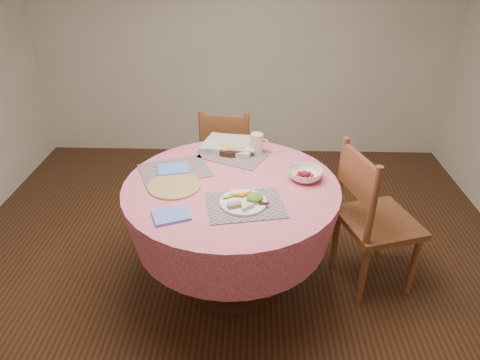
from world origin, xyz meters
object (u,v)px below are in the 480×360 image
(dining_table, at_px, (232,213))
(wicker_trivet, at_px, (174,186))
(bread_bowl, at_px, (233,148))
(fruit_bowl, at_px, (305,175))
(chair_back, at_px, (227,157))
(chair_right, at_px, (372,217))
(dinner_plate, at_px, (245,202))
(latte_mug, at_px, (257,143))

(dining_table, relative_size, wicker_trivet, 4.13)
(wicker_trivet, bearing_deg, dining_table, 6.22)
(dining_table, height_order, bread_bowl, bread_bowl)
(bread_bowl, xyz_separation_m, fruit_bowl, (0.43, -0.33, -0.01))
(chair_back, height_order, bread_bowl, chair_back)
(chair_right, height_order, chair_back, chair_right)
(dining_table, relative_size, chair_right, 1.29)
(dining_table, xyz_separation_m, dinner_plate, (0.08, -0.21, 0.22))
(latte_mug, bearing_deg, chair_right, -26.13)
(chair_right, relative_size, dinner_plate, 3.80)
(latte_mug, height_order, fruit_bowl, latte_mug)
(bread_bowl, bearing_deg, wicker_trivet, -125.30)
(chair_back, bearing_deg, chair_right, 143.76)
(chair_back, distance_m, wicker_trivet, 1.01)
(chair_back, xyz_separation_m, fruit_bowl, (0.50, -0.83, 0.32))
(dining_table, distance_m, bread_bowl, 0.47)
(chair_right, xyz_separation_m, latte_mug, (-0.70, 0.34, 0.32))
(latte_mug, bearing_deg, dining_table, -110.27)
(fruit_bowl, bearing_deg, dining_table, -170.04)
(chair_right, height_order, dinner_plate, chair_right)
(dining_table, distance_m, chair_back, 0.91)
(dining_table, distance_m, dinner_plate, 0.31)
(chair_back, height_order, dinner_plate, chair_back)
(chair_back, xyz_separation_m, dinner_plate, (0.16, -1.12, 0.31))
(bread_bowl, bearing_deg, latte_mug, -2.00)
(bread_bowl, bearing_deg, dinner_plate, -81.80)
(wicker_trivet, height_order, fruit_bowl, fruit_bowl)
(dining_table, xyz_separation_m, chair_back, (-0.08, 0.91, -0.09))
(dinner_plate, bearing_deg, bread_bowl, 98.20)
(dining_table, relative_size, bread_bowl, 5.39)
(dining_table, bearing_deg, dinner_plate, -68.94)
(latte_mug, xyz_separation_m, fruit_bowl, (0.28, -0.33, -0.04))
(dining_table, bearing_deg, chair_back, 95.01)
(dining_table, height_order, latte_mug, latte_mug)
(chair_right, bearing_deg, chair_back, 30.54)
(bread_bowl, bearing_deg, dining_table, -88.96)
(dinner_plate, distance_m, bread_bowl, 0.63)
(dinner_plate, bearing_deg, latte_mug, 83.85)
(dining_table, bearing_deg, fruit_bowl, 9.96)
(dining_table, distance_m, latte_mug, 0.50)
(dinner_plate, xyz_separation_m, fruit_bowl, (0.34, 0.29, 0.01))
(chair_right, height_order, latte_mug, chair_right)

